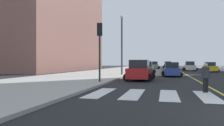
% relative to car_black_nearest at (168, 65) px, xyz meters
% --- Properties ---
extents(sidewalk_kerb_west, '(10.00, 120.00, 0.15)m').
position_rel_car_black_nearest_xyz_m(sidewalk_kerb_west, '(-10.17, -34.81, -0.85)').
color(sidewalk_kerb_west, '#9E9B93').
rests_on(sidewalk_kerb_west, ground).
extents(lane_divider_paint, '(0.16, 80.00, 0.01)m').
position_rel_car_black_nearest_xyz_m(lane_divider_paint, '(2.03, -14.81, -0.92)').
color(lane_divider_paint, yellow).
rests_on(lane_divider_paint, ground).
extents(low_rise_brick_west, '(16.00, 32.00, 19.54)m').
position_rel_car_black_nearest_xyz_m(low_rise_brick_west, '(-25.84, -19.90, 8.85)').
color(low_rise_brick_west, '#84554C').
rests_on(low_rise_brick_west, ground).
extents(car_black_nearest, '(2.89, 4.50, 1.97)m').
position_rel_car_black_nearest_xyz_m(car_black_nearest, '(0.00, 0.00, 0.00)').
color(car_black_nearest, black).
rests_on(car_black_nearest, ground).
extents(car_red_second, '(2.71, 4.27, 1.89)m').
position_rel_car_black_nearest_xyz_m(car_red_second, '(-3.10, -42.05, -0.04)').
color(car_red_second, red).
rests_on(car_red_second, ground).
extents(car_blue_third, '(2.39, 3.80, 1.69)m').
position_rel_car_black_nearest_xyz_m(car_blue_third, '(-0.05, -35.58, -0.13)').
color(car_blue_third, '#2D479E').
rests_on(car_blue_third, ground).
extents(car_white_fourth, '(2.64, 4.23, 1.89)m').
position_rel_car_black_nearest_xyz_m(car_white_fourth, '(4.07, -16.13, -0.04)').
color(car_white_fourth, silver).
rests_on(car_white_fourth, ground).
extents(car_gray_fifth, '(2.83, 4.44, 1.95)m').
position_rel_car_black_nearest_xyz_m(car_gray_fifth, '(-3.40, -4.32, -0.01)').
color(car_gray_fifth, slate).
rests_on(car_gray_fifth, ground).
extents(car_green_sixth, '(2.52, 4.04, 1.81)m').
position_rel_car_black_nearest_xyz_m(car_green_sixth, '(-3.38, -30.83, -0.08)').
color(car_green_sixth, '#236B42').
rests_on(car_green_sixth, ground).
extents(car_yellow_seventh, '(2.50, 3.94, 1.74)m').
position_rel_car_black_nearest_xyz_m(car_yellow_seventh, '(6.95, -20.98, -0.11)').
color(car_yellow_seventh, gold).
rests_on(car_yellow_seventh, ground).
extents(traffic_light_far_corner, '(0.36, 0.41, 4.59)m').
position_rel_car_black_nearest_xyz_m(traffic_light_far_corner, '(-5.81, -45.87, 2.46)').
color(traffic_light_far_corner, black).
rests_on(traffic_light_far_corner, sidewalk_kerb_west).
extents(pedestrian_crossing, '(0.40, 0.40, 1.62)m').
position_rel_car_black_nearest_xyz_m(pedestrian_crossing, '(1.30, -49.36, -0.03)').
color(pedestrian_crossing, black).
rests_on(pedestrian_crossing, ground).
extents(street_lamp, '(0.44, 0.44, 7.49)m').
position_rel_car_black_nearest_xyz_m(street_lamp, '(-6.11, -35.29, 3.64)').
color(street_lamp, '#38383D').
rests_on(street_lamp, sidewalk_kerb_west).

